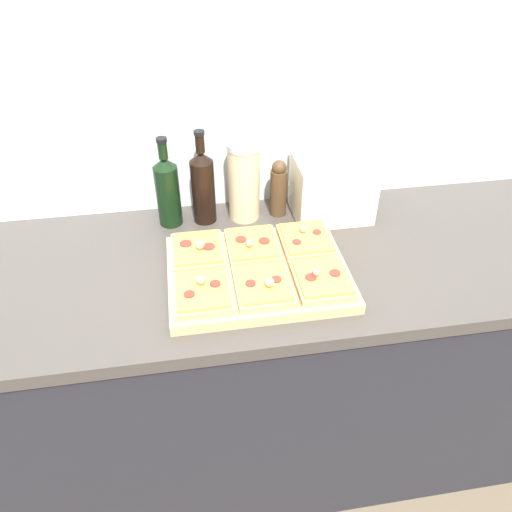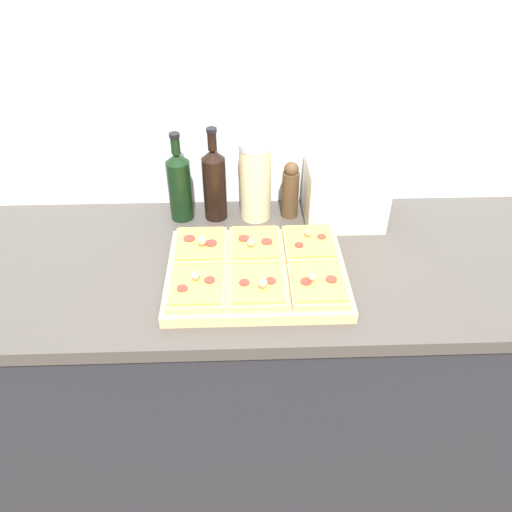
{
  "view_description": "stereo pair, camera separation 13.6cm",
  "coord_description": "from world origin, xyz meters",
  "px_view_note": "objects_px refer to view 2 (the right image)",
  "views": [
    {
      "loc": [
        -0.16,
        -0.79,
        1.8
      ],
      "look_at": [
        0.01,
        0.27,
        0.97
      ],
      "focal_mm": 35.0,
      "sensor_mm": 36.0,
      "label": 1
    },
    {
      "loc": [
        -0.02,
        -0.81,
        1.8
      ],
      "look_at": [
        0.01,
        0.27,
        0.97
      ],
      "focal_mm": 35.0,
      "sensor_mm": 36.0,
      "label": 2
    }
  ],
  "objects_px": {
    "cutting_board": "(256,273)",
    "toaster_oven": "(345,193)",
    "grain_jar_tall": "(255,181)",
    "olive_oil_bottle": "(180,185)",
    "wine_bottle": "(214,183)",
    "pepper_mill": "(290,190)"
  },
  "relations": [
    {
      "from": "wine_bottle",
      "to": "grain_jar_tall",
      "type": "xyz_separation_m",
      "value": [
        0.13,
        0.0,
        0.0
      ]
    },
    {
      "from": "cutting_board",
      "to": "olive_oil_bottle",
      "type": "height_order",
      "value": "olive_oil_bottle"
    },
    {
      "from": "cutting_board",
      "to": "toaster_oven",
      "type": "xyz_separation_m",
      "value": [
        0.28,
        0.28,
        0.08
      ]
    },
    {
      "from": "cutting_board",
      "to": "wine_bottle",
      "type": "relative_size",
      "value": 1.61
    },
    {
      "from": "toaster_oven",
      "to": "olive_oil_bottle",
      "type": "bearing_deg",
      "value": 176.81
    },
    {
      "from": "olive_oil_bottle",
      "to": "wine_bottle",
      "type": "distance_m",
      "value": 0.11
    },
    {
      "from": "cutting_board",
      "to": "olive_oil_bottle",
      "type": "distance_m",
      "value": 0.4
    },
    {
      "from": "olive_oil_bottle",
      "to": "pepper_mill",
      "type": "bearing_deg",
      "value": 0.0
    },
    {
      "from": "grain_jar_tall",
      "to": "olive_oil_bottle",
      "type": "bearing_deg",
      "value": -180.0
    },
    {
      "from": "wine_bottle",
      "to": "pepper_mill",
      "type": "bearing_deg",
      "value": 0.0
    },
    {
      "from": "wine_bottle",
      "to": "pepper_mill",
      "type": "height_order",
      "value": "wine_bottle"
    },
    {
      "from": "wine_bottle",
      "to": "grain_jar_tall",
      "type": "relative_size",
      "value": 1.18
    },
    {
      "from": "grain_jar_tall",
      "to": "pepper_mill",
      "type": "height_order",
      "value": "grain_jar_tall"
    },
    {
      "from": "olive_oil_bottle",
      "to": "wine_bottle",
      "type": "bearing_deg",
      "value": 0.0
    },
    {
      "from": "pepper_mill",
      "to": "wine_bottle",
      "type": "bearing_deg",
      "value": 180.0
    },
    {
      "from": "wine_bottle",
      "to": "toaster_oven",
      "type": "relative_size",
      "value": 1.14
    },
    {
      "from": "olive_oil_bottle",
      "to": "toaster_oven",
      "type": "relative_size",
      "value": 1.09
    },
    {
      "from": "grain_jar_tall",
      "to": "toaster_oven",
      "type": "xyz_separation_m",
      "value": [
        0.28,
        -0.03,
        -0.03
      ]
    },
    {
      "from": "cutting_board",
      "to": "grain_jar_tall",
      "type": "relative_size",
      "value": 1.9
    },
    {
      "from": "olive_oil_bottle",
      "to": "grain_jar_tall",
      "type": "relative_size",
      "value": 1.13
    },
    {
      "from": "cutting_board",
      "to": "toaster_oven",
      "type": "distance_m",
      "value": 0.41
    },
    {
      "from": "cutting_board",
      "to": "toaster_oven",
      "type": "relative_size",
      "value": 1.83
    }
  ]
}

